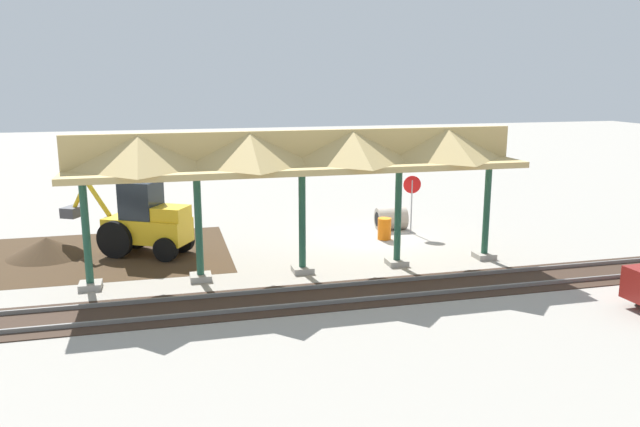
# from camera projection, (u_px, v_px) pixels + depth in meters

# --- Properties ---
(ground_plane) EXTENTS (120.00, 120.00, 0.00)m
(ground_plane) POSITION_uv_depth(u_px,v_px,m) (376.00, 239.00, 26.11)
(ground_plane) COLOR #9E998E
(dirt_work_zone) EXTENTS (9.73, 7.00, 0.01)m
(dirt_work_zone) POSITION_uv_depth(u_px,v_px,m) (99.00, 255.00, 23.67)
(dirt_work_zone) COLOR #42301E
(dirt_work_zone) RESTS_ON ground
(platform_canopy) EXTENTS (15.10, 3.20, 4.90)m
(platform_canopy) POSITION_uv_depth(u_px,v_px,m) (302.00, 152.00, 20.71)
(platform_canopy) COLOR #9E998E
(platform_canopy) RESTS_ON ground
(rail_tracks) EXTENTS (60.00, 2.58, 0.15)m
(rail_tracks) POSITION_uv_depth(u_px,v_px,m) (441.00, 286.00, 20.09)
(rail_tracks) COLOR slate
(rail_tracks) RESTS_ON ground
(stop_sign) EXTENTS (0.75, 0.16, 2.51)m
(stop_sign) POSITION_uv_depth(u_px,v_px,m) (412.00, 192.00, 26.67)
(stop_sign) COLOR gray
(stop_sign) RESTS_ON ground
(backhoe) EXTENTS (5.01, 3.55, 2.82)m
(backhoe) POSITION_uv_depth(u_px,v_px,m) (144.00, 222.00, 23.53)
(backhoe) COLOR yellow
(backhoe) RESTS_ON ground
(dirt_mound) EXTENTS (5.87, 5.87, 1.42)m
(dirt_mound) POSITION_uv_depth(u_px,v_px,m) (48.00, 256.00, 23.58)
(dirt_mound) COLOR #42301E
(dirt_mound) RESTS_ON ground
(concrete_pipe) EXTENTS (1.36, 1.06, 0.98)m
(concrete_pipe) POSITION_uv_depth(u_px,v_px,m) (391.00, 218.00, 27.61)
(concrete_pipe) COLOR #9E9384
(concrete_pipe) RESTS_ON ground
(traffic_barrel) EXTENTS (0.56, 0.56, 0.90)m
(traffic_barrel) POSITION_uv_depth(u_px,v_px,m) (384.00, 229.00, 25.90)
(traffic_barrel) COLOR orange
(traffic_barrel) RESTS_ON ground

